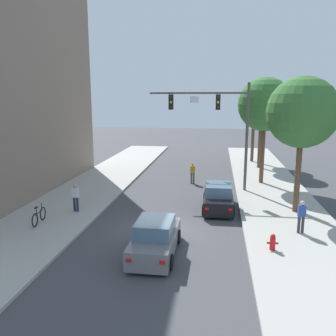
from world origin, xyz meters
The scene contains 15 objects.
ground_plane centered at (0.00, 0.00, 0.00)m, with size 120.00×120.00×0.00m, color #424247.
sidewalk_left centered at (-6.50, 0.00, 0.07)m, with size 5.00×60.00×0.15m, color #A8A59E.
sidewalk_right centered at (6.50, 0.00, 0.07)m, with size 5.00×60.00×0.15m, color #A8A59E.
traffic_signal_mast centered at (2.63, 8.40, 5.36)m, with size 6.92×0.38×7.50m.
car_lead_black centered at (2.72, 4.12, 0.72)m, with size 1.87×4.26×1.60m.
car_following_grey centered at (0.07, -2.55, 0.72)m, with size 1.85×4.25×1.60m.
pedestrian_sidewalk_left_walker centered at (-5.44, 2.14, 1.06)m, with size 0.36×0.22×1.64m.
pedestrian_crossing_road centered at (0.73, 10.42, 0.91)m, with size 0.36×0.22×1.64m.
pedestrian_sidewalk_right_walker centered at (6.72, 0.48, 1.06)m, with size 0.36×0.22×1.64m.
bicycle_leaning centered at (-6.58, -0.04, 0.54)m, with size 0.23×1.77×0.98m.
fire_hydrant centered at (5.08, -1.69, 0.51)m, with size 0.48×0.24×0.72m.
street_tree_nearest centered at (7.18, 3.92, 5.83)m, with size 3.95×3.95×7.68m.
street_tree_second centered at (6.02, 10.88, 6.11)m, with size 4.01×4.01×8.00m.
street_tree_third centered at (6.50, 16.97, 5.37)m, with size 3.45×3.45×6.98m.
street_tree_farthest centered at (6.15, 20.24, 5.95)m, with size 2.86×2.86×7.30m.
Camera 1 is at (2.60, -16.51, 6.67)m, focal length 37.67 mm.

